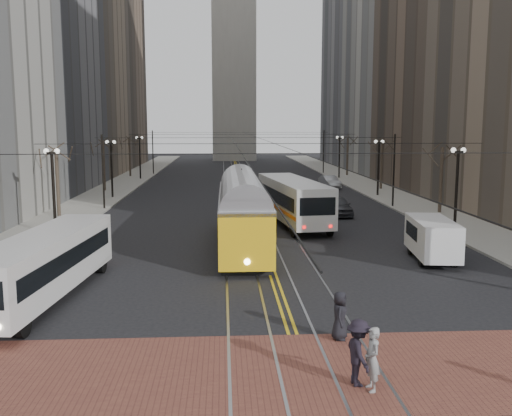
{
  "coord_description": "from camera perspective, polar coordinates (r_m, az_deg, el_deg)",
  "views": [
    {
      "loc": [
        -2.44,
        -20.32,
        7.42
      ],
      "look_at": [
        -0.69,
        9.84,
        3.0
      ],
      "focal_mm": 40.0,
      "sensor_mm": 36.0,
      "label": 1
    }
  ],
  "objects": [
    {
      "name": "streetcar_rails",
      "position": [
        65.78,
        -1.18,
        1.85
      ],
      "size": [
        4.8,
        130.0,
        0.02
      ],
      "primitive_type": "cube",
      "color": "gray",
      "rests_on": "ground"
    },
    {
      "name": "pedestrian_a",
      "position": [
        20.33,
        8.38,
        -10.57
      ],
      "size": [
        0.74,
        0.95,
        1.71
      ],
      "primitive_type": "imported",
      "rotation": [
        0.0,
        0.0,
        1.31
      ],
      "color": "black",
      "rests_on": "crosswalk_band"
    },
    {
      "name": "centre_lines",
      "position": [
        65.78,
        -1.18,
        1.85
      ],
      "size": [
        0.42,
        130.0,
        0.01
      ],
      "primitive_type": "cube",
      "color": "gold",
      "rests_on": "ground"
    },
    {
      "name": "building_left_far",
      "position": [
        109.52,
        -15.99,
        14.6
      ],
      "size": [
        16.0,
        20.0,
        40.0
      ],
      "primitive_type": "cube",
      "color": "brown",
      "rests_on": "ground"
    },
    {
      "name": "trolley_wires",
      "position": [
        55.33,
        -0.79,
        4.54
      ],
      "size": [
        25.96,
        120.0,
        6.6
      ],
      "color": "black",
      "rests_on": "ground"
    },
    {
      "name": "building_left_mid",
      "position": [
        70.86,
        -23.17,
        15.44
      ],
      "size": [
        16.0,
        20.0,
        34.0
      ],
      "primitive_type": "cube",
      "color": "slate",
      "rests_on": "ground"
    },
    {
      "name": "streetcar",
      "position": [
        34.66,
        -1.36,
        -1.07
      ],
      "size": [
        2.85,
        14.98,
        3.53
      ],
      "primitive_type": "cube",
      "rotation": [
        0.0,
        0.0,
        -0.0
      ],
      "color": "yellow",
      "rests_on": "ground"
    },
    {
      "name": "street_trees",
      "position": [
        55.81,
        -0.81,
        3.57
      ],
      "size": [
        31.68,
        53.28,
        5.6
      ],
      "color": "#382D23",
      "rests_on": "ground"
    },
    {
      "name": "building_right_far",
      "position": [
        110.65,
        11.71,
        14.68
      ],
      "size": [
        16.0,
        20.0,
        40.0
      ],
      "primitive_type": "cube",
      "color": "slate",
      "rests_on": "ground"
    },
    {
      "name": "pedestrian_d",
      "position": [
        17.02,
        10.21,
        -14.03
      ],
      "size": [
        0.88,
        1.34,
        1.94
      ],
      "primitive_type": "imported",
      "rotation": [
        0.0,
        0.0,
        1.7
      ],
      "color": "black",
      "rests_on": "crosswalk_band"
    },
    {
      "name": "rear_bus",
      "position": [
        42.93,
        3.71,
        0.6
      ],
      "size": [
        4.39,
        13.03,
        3.33
      ],
      "primitive_type": "cube",
      "rotation": [
        0.0,
        0.0,
        0.13
      ],
      "color": "silver",
      "rests_on": "ground"
    },
    {
      "name": "sedan_silver",
      "position": [
        67.76,
        7.38,
        2.59
      ],
      "size": [
        2.12,
        4.65,
        1.48
      ],
      "primitive_type": "imported",
      "rotation": [
        0.0,
        0.0,
        0.13
      ],
      "color": "#95989C",
      "rests_on": "ground"
    },
    {
      "name": "ground",
      "position": [
        21.77,
        3.39,
        -11.62
      ],
      "size": [
        260.0,
        260.0,
        0.0
      ],
      "primitive_type": "plane",
      "color": "black",
      "rests_on": "ground"
    },
    {
      "name": "building_right_mid",
      "position": [
        72.6,
        20.09,
        15.41
      ],
      "size": [
        16.0,
        20.0,
        34.0
      ],
      "primitive_type": "cube",
      "color": "brown",
      "rests_on": "ground"
    },
    {
      "name": "cargo_van",
      "position": [
        32.72,
        17.2,
        -3.11
      ],
      "size": [
        2.58,
        5.37,
        2.29
      ],
      "primitive_type": "cube",
      "rotation": [
        0.0,
        0.0,
        -0.12
      ],
      "color": "white",
      "rests_on": "ground"
    },
    {
      "name": "sedan_grey",
      "position": [
        47.49,
        8.15,
        0.23
      ],
      "size": [
        2.0,
        4.77,
        1.61
      ],
      "primitive_type": "imported",
      "rotation": [
        0.0,
        0.0,
        0.02
      ],
      "color": "#3C3E43",
      "rests_on": "ground"
    },
    {
      "name": "crosswalk_band",
      "position": [
        18.09,
        4.92,
        -15.9
      ],
      "size": [
        25.0,
        6.0,
        0.01
      ],
      "primitive_type": "cube",
      "color": "brown",
      "rests_on": "ground"
    },
    {
      "name": "transit_bus",
      "position": [
        26.01,
        -20.36,
        -5.57
      ],
      "size": [
        3.5,
        11.44,
        2.81
      ],
      "primitive_type": "cube",
      "rotation": [
        0.0,
        0.0,
        -0.1
      ],
      "color": "silver",
      "rests_on": "ground"
    },
    {
      "name": "sidewalk_right",
      "position": [
        68.01,
        11.56,
        1.95
      ],
      "size": [
        5.0,
        140.0,
        0.15
      ],
      "primitive_type": "cube",
      "color": "gray",
      "rests_on": "ground"
    },
    {
      "name": "pedestrian_b",
      "position": [
        16.79,
        11.54,
        -14.59
      ],
      "size": [
        0.5,
        0.71,
        1.83
      ],
      "primitive_type": "imported",
      "rotation": [
        0.0,
        0.0,
        4.81
      ],
      "color": "gray",
      "rests_on": "crosswalk_band"
    },
    {
      "name": "sidewalk_left",
      "position": [
        66.92,
        -14.13,
        1.77
      ],
      "size": [
        5.0,
        140.0,
        0.15
      ],
      "primitive_type": "cube",
      "color": "gray",
      "rests_on": "ground"
    },
    {
      "name": "lamp_posts",
      "position": [
        49.35,
        -0.48,
        2.95
      ],
      "size": [
        27.6,
        57.2,
        5.6
      ],
      "color": "black",
      "rests_on": "ground"
    }
  ]
}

